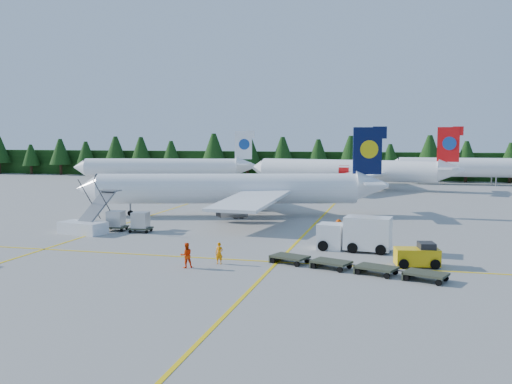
% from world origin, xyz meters
% --- Properties ---
extents(ground, '(320.00, 320.00, 0.00)m').
position_xyz_m(ground, '(0.00, 0.00, 0.00)').
color(ground, gray).
rests_on(ground, ground).
extents(taxi_stripe_a, '(0.25, 120.00, 0.01)m').
position_xyz_m(taxi_stripe_a, '(-14.00, 20.00, 0.01)').
color(taxi_stripe_a, yellow).
rests_on(taxi_stripe_a, ground).
extents(taxi_stripe_b, '(0.25, 120.00, 0.01)m').
position_xyz_m(taxi_stripe_b, '(6.00, 20.00, 0.01)').
color(taxi_stripe_b, yellow).
rests_on(taxi_stripe_b, ground).
extents(taxi_stripe_cross, '(80.00, 0.25, 0.01)m').
position_xyz_m(taxi_stripe_cross, '(0.00, -6.00, 0.01)').
color(taxi_stripe_cross, yellow).
rests_on(taxi_stripe_cross, ground).
extents(treeline_hedge, '(220.00, 4.00, 6.00)m').
position_xyz_m(treeline_hedge, '(0.00, 82.00, 3.00)').
color(treeline_hedge, black).
rests_on(treeline_hedge, ground).
extents(airliner_navy, '(35.45, 28.79, 10.52)m').
position_xyz_m(airliner_navy, '(-5.66, 17.30, 3.16)').
color(airliner_navy, white).
rests_on(airliner_navy, ground).
extents(airliner_red, '(37.71, 30.79, 11.02)m').
position_xyz_m(airliner_red, '(4.80, 56.65, 3.31)').
color(airliner_red, white).
rests_on(airliner_red, ground).
extents(airliner_far_left, '(35.81, 10.15, 10.52)m').
position_xyz_m(airliner_far_left, '(-32.85, 58.95, 3.30)').
color(airliner_far_left, white).
rests_on(airliner_far_left, ground).
extents(airliner_far_right, '(38.02, 4.42, 11.06)m').
position_xyz_m(airliner_far_right, '(29.69, 71.41, 3.47)').
color(airliner_far_right, white).
rests_on(airliner_far_right, ground).
extents(airstairs, '(4.81, 6.53, 4.01)m').
position_xyz_m(airstairs, '(-14.93, 2.06, 0.87)').
color(airstairs, white).
rests_on(airstairs, ground).
extents(service_truck, '(6.15, 2.82, 2.87)m').
position_xyz_m(service_truck, '(11.27, -0.20, 1.42)').
color(service_truck, silver).
rests_on(service_truck, ground).
extents(baggage_tug, '(3.36, 2.22, 1.66)m').
position_xyz_m(baggage_tug, '(16.21, -4.90, 0.82)').
color(baggage_tug, yellow).
rests_on(baggage_tug, ground).
extents(dolly_train, '(12.71, 5.55, 0.16)m').
position_xyz_m(dolly_train, '(11.78, -7.68, 0.50)').
color(dolly_train, '#343829').
rests_on(dolly_train, ground).
extents(uld_pair, '(5.10, 2.09, 1.67)m').
position_xyz_m(uld_pair, '(-11.32, 4.00, 1.12)').
color(uld_pair, '#343829').
rests_on(uld_pair, ground).
extents(crew_a, '(0.61, 0.42, 1.61)m').
position_xyz_m(crew_a, '(1.94, -7.68, 0.81)').
color(crew_a, orange).
rests_on(crew_a, ground).
extents(crew_b, '(1.12, 1.07, 1.82)m').
position_xyz_m(crew_b, '(0.03, -9.42, 0.91)').
color(crew_b, '#FA3805').
rests_on(crew_b, ground).
extents(crew_c, '(0.58, 0.76, 1.64)m').
position_xyz_m(crew_c, '(9.30, 6.22, 0.82)').
color(crew_c, '#E84704').
rests_on(crew_c, ground).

